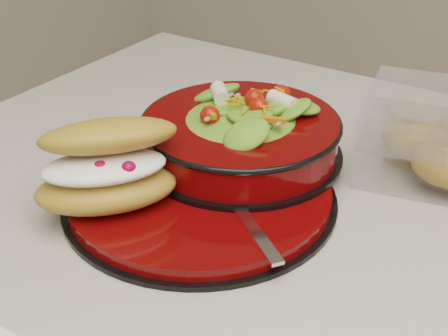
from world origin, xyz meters
The scene contains 4 objects.
dinner_plate centered at (-0.21, -0.09, 0.91)m, with size 0.31×0.31×0.02m.
salad_bowl centered at (-0.21, 0.00, 0.96)m, with size 0.25×0.25×0.10m.
croissant centered at (-0.27, -0.17, 0.96)m, with size 0.16×0.18×0.09m.
fork centered at (-0.14, -0.11, 0.92)m, with size 0.16×0.12×0.00m.
Camera 1 is at (0.14, -0.58, 1.30)m, focal length 50.00 mm.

